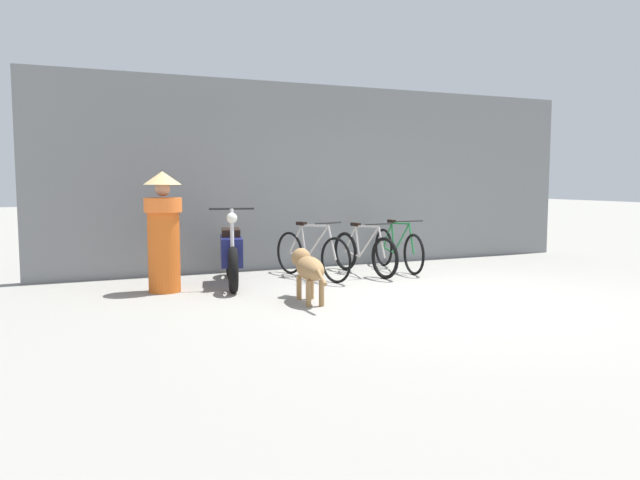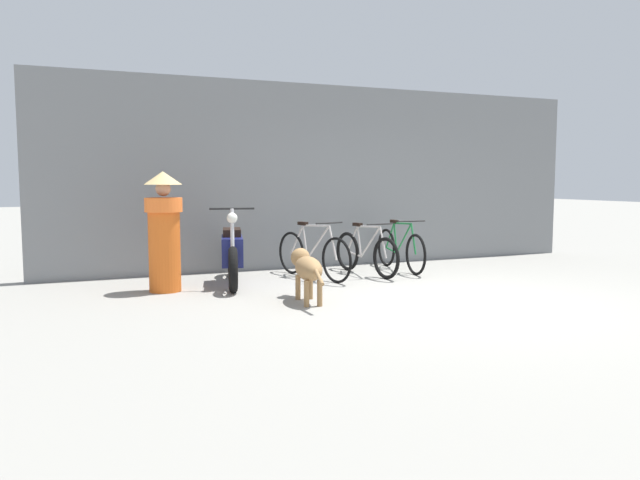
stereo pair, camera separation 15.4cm
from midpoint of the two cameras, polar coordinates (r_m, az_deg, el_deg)
name	(u,v)px [view 2 (the right image)]	position (r m, az deg, el deg)	size (l,w,h in m)	color
ground_plane	(446,300)	(7.59, 12.05, -5.41)	(60.00, 60.00, 0.00)	gray
shop_wall_back	(332,177)	(10.35, 1.55, 5.81)	(9.34, 0.20, 2.95)	slate
bicycle_0	(313,254)	(9.01, -0.18, -1.31)	(0.55, 1.69, 0.84)	black
bicycle_1	(366,253)	(9.39, 4.68, -1.20)	(0.46, 1.61, 0.80)	black
bicycle_2	(400,249)	(9.88, 7.79, -0.83)	(0.46, 1.65, 0.81)	black
motorcycle	(232,254)	(8.56, -7.52, -1.26)	(0.67, 1.90, 1.07)	black
stray_dog	(307,268)	(7.28, -0.60, -2.55)	(0.39, 1.23, 0.60)	#997247
person_in_robes	(164,229)	(8.14, -13.54, 1.02)	(0.67, 0.67, 1.53)	orange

